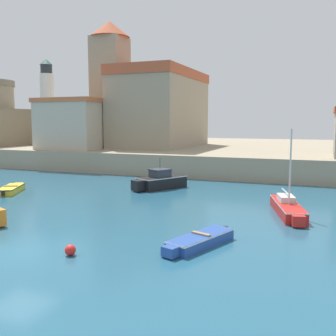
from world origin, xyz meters
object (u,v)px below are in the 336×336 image
at_px(dinghy_blue_0, 200,240).
at_px(sailboat_red_2, 288,207).
at_px(lighthouse, 48,104).
at_px(motorboat_black_5, 160,181).
at_px(harbor_shed_near_wharf, 70,124).
at_px(mooring_buoy, 70,250).
at_px(dinghy_yellow_1, 11,189).
at_px(church, 152,103).

bearing_deg(dinghy_blue_0, sailboat_red_2, 67.96).
relative_size(sailboat_red_2, lighthouse, 0.50).
relative_size(motorboat_black_5, harbor_shed_near_wharf, 0.62).
bearing_deg(mooring_buoy, dinghy_yellow_1, 141.05).
xyz_separation_m(mooring_buoy, harbor_shed_near_wharf, (-18.38, 26.05, 4.96)).
xyz_separation_m(motorboat_black_5, harbor_shed_near_wharf, (-15.58, 9.82, 4.57)).
xyz_separation_m(church, harbor_shed_near_wharf, (-6.88, -8.20, -2.57)).
bearing_deg(mooring_buoy, dinghy_blue_0, 34.39).
bearing_deg(church, harbor_shed_near_wharf, -130.01).
height_order(dinghy_blue_0, lighthouse, lighthouse).
xyz_separation_m(dinghy_yellow_1, mooring_buoy, (12.82, -10.36, -0.04)).
bearing_deg(motorboat_black_5, lighthouse, 146.07).
bearing_deg(lighthouse, dinghy_yellow_1, -58.04).
bearing_deg(sailboat_red_2, church, 129.18).
bearing_deg(lighthouse, dinghy_blue_0, -43.10).
relative_size(dinghy_yellow_1, church, 0.25).
bearing_deg(dinghy_yellow_1, sailboat_red_2, 1.10).
distance_m(sailboat_red_2, lighthouse, 40.85).
relative_size(sailboat_red_2, harbor_shed_near_wharf, 0.76).
distance_m(dinghy_yellow_1, mooring_buoy, 16.49).
bearing_deg(dinghy_blue_0, dinghy_yellow_1, 157.41).
bearing_deg(dinghy_blue_0, harbor_shed_near_wharf, 135.02).
distance_m(lighthouse, harbor_shed_near_wharf, 10.38).
bearing_deg(sailboat_red_2, dinghy_blue_0, -112.04).
xyz_separation_m(dinghy_blue_0, motorboat_black_5, (-7.37, 13.10, 0.34)).
bearing_deg(church, dinghy_blue_0, -62.71).
relative_size(dinghy_yellow_1, harbor_shed_near_wharf, 0.51).
height_order(sailboat_red_2, mooring_buoy, sailboat_red_2).
height_order(motorboat_black_5, mooring_buoy, motorboat_black_5).
relative_size(dinghy_blue_0, motorboat_black_5, 0.87).
distance_m(dinghy_blue_0, mooring_buoy, 5.54).
relative_size(mooring_buoy, harbor_shed_near_wharf, 0.06).
height_order(lighthouse, harbor_shed_near_wharf, lighthouse).
bearing_deg(church, sailboat_red_2, -50.82).
bearing_deg(mooring_buoy, lighthouse, 129.42).
bearing_deg(harbor_shed_near_wharf, church, 49.99).
height_order(mooring_buoy, lighthouse, lighthouse).
distance_m(motorboat_black_5, harbor_shed_near_wharf, 18.97).
xyz_separation_m(dinghy_blue_0, sailboat_red_2, (3.09, 7.63, 0.15)).
bearing_deg(sailboat_red_2, harbor_shed_near_wharf, 149.57).
xyz_separation_m(dinghy_blue_0, church, (-16.06, 31.13, 7.49)).
height_order(dinghy_blue_0, sailboat_red_2, sailboat_red_2).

